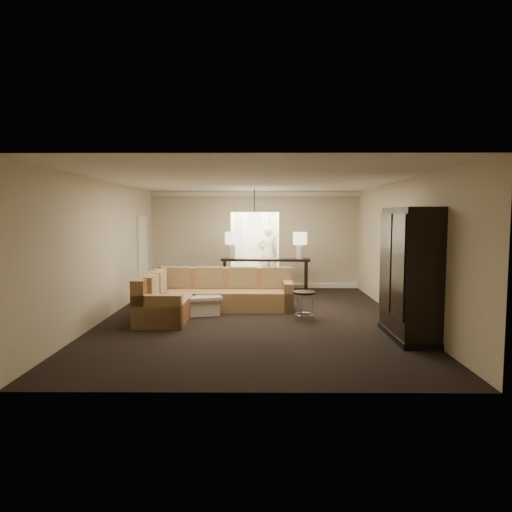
{
  "coord_description": "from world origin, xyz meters",
  "views": [
    {
      "loc": [
        0.13,
        -9.24,
        2.09
      ],
      "look_at": [
        0.05,
        1.2,
        1.17
      ],
      "focal_mm": 32.0,
      "sensor_mm": 36.0,
      "label": 1
    }
  ],
  "objects_px": {
    "coffee_table": "(195,303)",
    "armoire": "(410,276)",
    "console_table": "(266,272)",
    "sectional_sofa": "(205,296)",
    "person": "(268,250)",
    "drink_table": "(304,299)"
  },
  "relations": [
    {
      "from": "coffee_table",
      "to": "console_table",
      "type": "relative_size",
      "value": 0.51
    },
    {
      "from": "armoire",
      "to": "person",
      "type": "relative_size",
      "value": 1.14
    },
    {
      "from": "console_table",
      "to": "armoire",
      "type": "relative_size",
      "value": 1.1
    },
    {
      "from": "coffee_table",
      "to": "drink_table",
      "type": "bearing_deg",
      "value": -15.41
    },
    {
      "from": "sectional_sofa",
      "to": "armoire",
      "type": "relative_size",
      "value": 1.39
    },
    {
      "from": "person",
      "to": "armoire",
      "type": "bearing_deg",
      "value": 100.26
    },
    {
      "from": "console_table",
      "to": "drink_table",
      "type": "bearing_deg",
      "value": -73.79
    },
    {
      "from": "coffee_table",
      "to": "drink_table",
      "type": "distance_m",
      "value": 2.38
    },
    {
      "from": "coffee_table",
      "to": "sectional_sofa",
      "type": "bearing_deg",
      "value": 9.54
    },
    {
      "from": "sectional_sofa",
      "to": "drink_table",
      "type": "bearing_deg",
      "value": -17.18
    },
    {
      "from": "sectional_sofa",
      "to": "person",
      "type": "distance_m",
      "value": 5.33
    },
    {
      "from": "sectional_sofa",
      "to": "console_table",
      "type": "relative_size",
      "value": 1.27
    },
    {
      "from": "armoire",
      "to": "drink_table",
      "type": "xyz_separation_m",
      "value": [
        -1.66,
        1.37,
        -0.66
      ]
    },
    {
      "from": "sectional_sofa",
      "to": "console_table",
      "type": "bearing_deg",
      "value": 64.01
    },
    {
      "from": "console_table",
      "to": "person",
      "type": "bearing_deg",
      "value": 91.68
    },
    {
      "from": "sectional_sofa",
      "to": "person",
      "type": "relative_size",
      "value": 1.59
    },
    {
      "from": "drink_table",
      "to": "person",
      "type": "xyz_separation_m",
      "value": [
        -0.63,
        5.76,
        0.57
      ]
    },
    {
      "from": "coffee_table",
      "to": "armoire",
      "type": "xyz_separation_m",
      "value": [
        3.94,
        -2.0,
        0.86
      ]
    },
    {
      "from": "sectional_sofa",
      "to": "armoire",
      "type": "distance_m",
      "value": 4.31
    },
    {
      "from": "sectional_sofa",
      "to": "console_table",
      "type": "height_order",
      "value": "console_table"
    },
    {
      "from": "coffee_table",
      "to": "drink_table",
      "type": "relative_size",
      "value": 2.16
    },
    {
      "from": "drink_table",
      "to": "person",
      "type": "height_order",
      "value": "person"
    }
  ]
}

